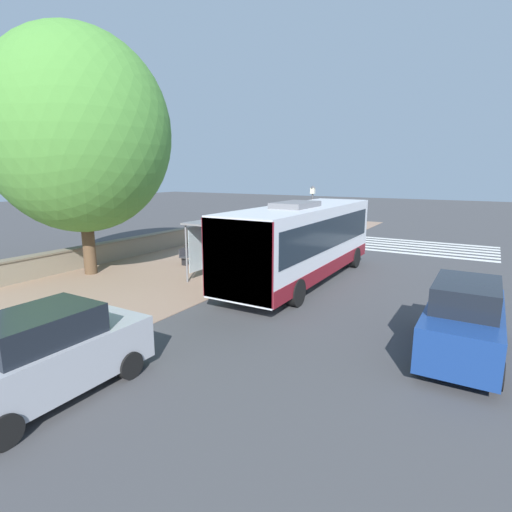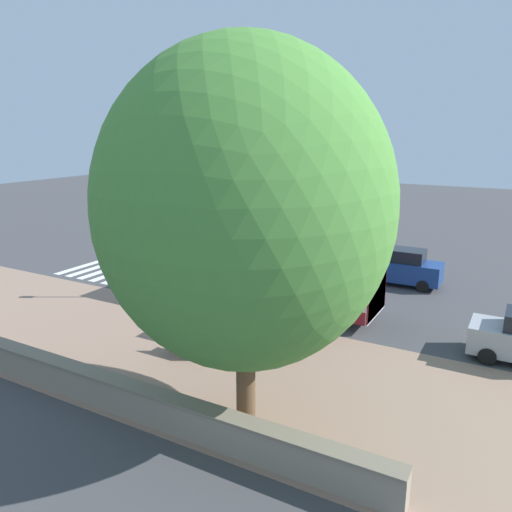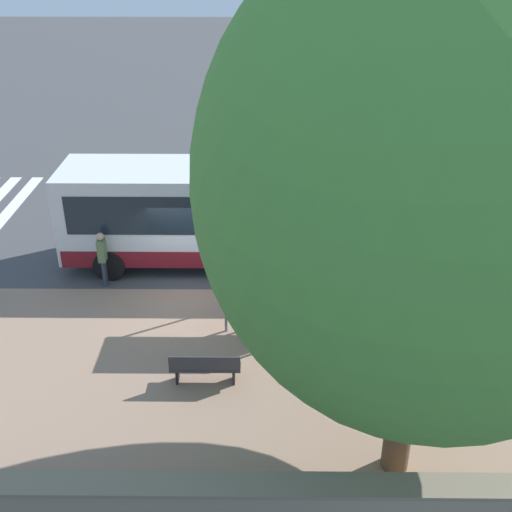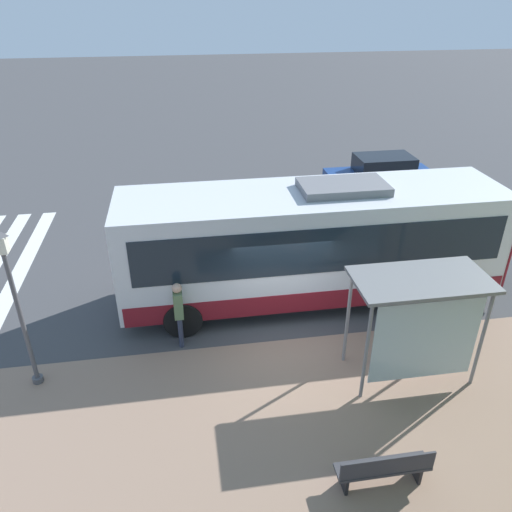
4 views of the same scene
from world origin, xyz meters
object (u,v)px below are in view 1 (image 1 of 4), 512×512
Objects in this scene: bus at (302,240)px; parked_car_behind_bus at (46,356)px; parked_car_far_lane at (464,320)px; shade_tree at (79,133)px; bus_shelter at (213,231)px; bench at (192,254)px; pedestrian at (303,241)px; street_lamp_near at (312,212)px.

bus reaches higher than parked_car_behind_bus.
shade_tree is at bearing 177.17° from parked_car_far_lane.
bus is 3.56× the size of bus_shelter.
bench is (-2.69, 1.71, -1.63)m from bus_shelter.
bus_shelter is at bearing 106.44° from parked_car_behind_bus.
bus is 4.15m from pedestrian.
bus is 2.69× the size of street_lamp_near.
shade_tree is at bearing -155.49° from bus_shelter.
bench is at bearing 159.12° from parked_car_far_lane.
parked_car_behind_bus reaches higher than bench.
bus is 3.94m from bus_shelter.
parked_car_far_lane is at bearing -52.26° from street_lamp_near.
street_lamp_near reaches higher than bus.
parked_car_behind_bus is (5.56, -11.45, 0.45)m from bench.
shade_tree is at bearing -133.96° from pedestrian.
shade_tree is (-5.34, -2.43, 4.24)m from bus_shelter.
bus reaches higher than parked_car_far_lane.
bus reaches higher than bus_shelter.
parked_car_far_lane is (15.53, -0.77, -5.37)m from shade_tree.
parked_car_far_lane is (8.18, -8.39, -0.10)m from pedestrian.
bus_shelter reaches higher than bench.
parked_car_behind_bus is at bearing -41.65° from shade_tree.
shade_tree is (-8.99, -3.88, 4.54)m from bus.
parked_car_far_lane is at bearing -35.38° from bus.
shade_tree is at bearing -122.62° from bench.
bus reaches higher than pedestrian.
shade_tree is (-2.65, -4.15, 5.87)m from bench.
parked_car_behind_bus is (0.86, -14.92, -0.14)m from pedestrian.
street_lamp_near is 0.91× the size of parked_car_behind_bus.
shade_tree reaches higher than parked_car_behind_bus.
bus_shelter reaches higher than parked_car_far_lane.
street_lamp_near is (-2.51, 7.04, 0.51)m from bus.
parked_car_far_lane reaches higher than bench.
bus_shelter is 0.67× the size of parked_car_far_lane.
bus_shelter is 8.57m from street_lamp_near.
parked_car_behind_bus is (-0.78, -11.18, -0.87)m from bus.
bus is at bearing 23.34° from shade_tree.
street_lamp_near is 0.36× the size of shade_tree.
pedestrian is at bearing 93.30° from parked_car_behind_bus.
bus is 0.97× the size of shade_tree.
parked_car_far_lane is (7.32, 6.53, 0.04)m from parked_car_behind_bus.
pedestrian is 11.72m from parked_car_far_lane.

